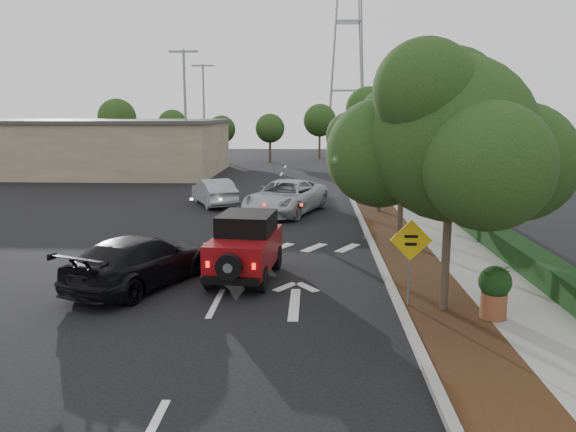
# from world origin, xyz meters

# --- Properties ---
(ground) EXTENTS (120.00, 120.00, 0.00)m
(ground) POSITION_xyz_m (0.00, 0.00, 0.00)
(ground) COLOR black
(ground) RESTS_ON ground
(curb) EXTENTS (0.20, 70.00, 0.15)m
(curb) POSITION_xyz_m (4.60, 12.00, 0.07)
(curb) COLOR #9E9B93
(curb) RESTS_ON ground
(planting_strip) EXTENTS (1.80, 70.00, 0.12)m
(planting_strip) POSITION_xyz_m (5.60, 12.00, 0.06)
(planting_strip) COLOR black
(planting_strip) RESTS_ON ground
(sidewalk) EXTENTS (2.00, 70.00, 0.12)m
(sidewalk) POSITION_xyz_m (7.50, 12.00, 0.06)
(sidewalk) COLOR gray
(sidewalk) RESTS_ON ground
(hedge) EXTENTS (0.80, 70.00, 0.80)m
(hedge) POSITION_xyz_m (8.90, 12.00, 0.40)
(hedge) COLOR black
(hedge) RESTS_ON ground
(commercial_building) EXTENTS (22.00, 12.00, 4.00)m
(commercial_building) POSITION_xyz_m (-16.00, 30.00, 2.00)
(commercial_building) COLOR #7E6E57
(commercial_building) RESTS_ON ground
(transmission_tower) EXTENTS (7.00, 4.00, 28.00)m
(transmission_tower) POSITION_xyz_m (6.00, 48.00, 0.00)
(transmission_tower) COLOR slate
(transmission_tower) RESTS_ON ground
(street_tree_near) EXTENTS (3.80, 3.80, 5.92)m
(street_tree_near) POSITION_xyz_m (5.60, -0.50, 0.00)
(street_tree_near) COLOR black
(street_tree_near) RESTS_ON ground
(street_tree_mid) EXTENTS (3.20, 3.20, 5.32)m
(street_tree_mid) POSITION_xyz_m (5.60, 6.50, 0.00)
(street_tree_mid) COLOR black
(street_tree_mid) RESTS_ON ground
(street_tree_far) EXTENTS (3.40, 3.40, 5.62)m
(street_tree_far) POSITION_xyz_m (5.60, 13.00, 0.00)
(street_tree_far) COLOR black
(street_tree_far) RESTS_ON ground
(light_pole_a) EXTENTS (2.00, 0.22, 9.00)m
(light_pole_a) POSITION_xyz_m (-6.50, 26.00, 0.00)
(light_pole_a) COLOR slate
(light_pole_a) RESTS_ON ground
(light_pole_b) EXTENTS (2.00, 0.22, 9.00)m
(light_pole_b) POSITION_xyz_m (-7.50, 38.00, 0.00)
(light_pole_b) COLOR slate
(light_pole_b) RESTS_ON ground
(red_jeep) EXTENTS (1.98, 3.80, 1.89)m
(red_jeep) POSITION_xyz_m (0.52, 2.34, 0.96)
(red_jeep) COLOR black
(red_jeep) RESTS_ON ground
(silver_suv_ahead) EXTENTS (4.38, 6.22, 1.58)m
(silver_suv_ahead) POSITION_xyz_m (1.16, 12.86, 0.79)
(silver_suv_ahead) COLOR #B6B9BE
(silver_suv_ahead) RESTS_ON ground
(black_suv_oncoming) EXTENTS (3.73, 5.29, 1.42)m
(black_suv_oncoming) POSITION_xyz_m (-2.31, 1.36, 0.71)
(black_suv_oncoming) COLOR black
(black_suv_oncoming) RESTS_ON ground
(silver_sedan_oncoming) EXTENTS (3.08, 4.42, 1.38)m
(silver_sedan_oncoming) POSITION_xyz_m (-2.68, 15.10, 0.69)
(silver_sedan_oncoming) COLOR #9EA0A5
(silver_sedan_oncoming) RESTS_ON ground
(parked_suv) EXTENTS (4.57, 2.07, 1.52)m
(parked_suv) POSITION_xyz_m (-8.71, 26.35, 0.76)
(parked_suv) COLOR #A7AAAF
(parked_suv) RESTS_ON ground
(speed_hump_sign) EXTENTS (1.01, 0.09, 2.15)m
(speed_hump_sign) POSITION_xyz_m (4.80, -0.29, 1.49)
(speed_hump_sign) COLOR slate
(speed_hump_sign) RESTS_ON ground
(terracotta_planter) EXTENTS (0.74, 0.74, 1.29)m
(terracotta_planter) POSITION_xyz_m (6.60, -1.07, 0.87)
(terracotta_planter) COLOR brown
(terracotta_planter) RESTS_ON ground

